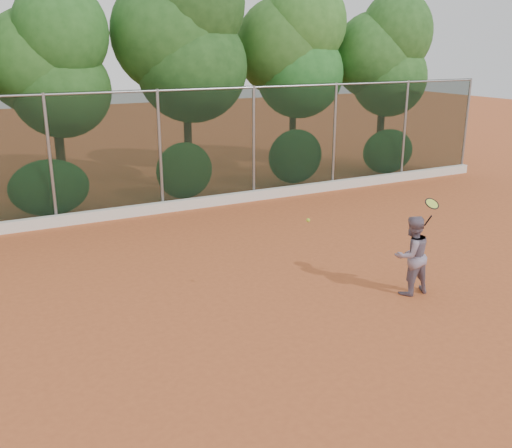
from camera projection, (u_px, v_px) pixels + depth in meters
name	position (u px, v px, depth m)	size (l,w,h in m)	color
ground	(280.00, 300.00, 10.85)	(80.00, 80.00, 0.00)	#B6562B
concrete_curb	(165.00, 207.00, 16.59)	(24.00, 0.20, 0.30)	silver
tennis_player	(411.00, 255.00, 10.95)	(0.76, 0.59, 1.57)	gray
chainlink_fence	(160.00, 148.00, 16.24)	(24.09, 0.09, 3.50)	black
foliage_backdrop	(117.00, 54.00, 16.92)	(23.70, 3.63, 7.55)	#3F2818
tennis_racket	(432.00, 206.00, 10.74)	(0.29, 0.28, 0.57)	black
tennis_ball_in_flight	(308.00, 220.00, 9.88)	(0.07, 0.07, 0.07)	#A5C82D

